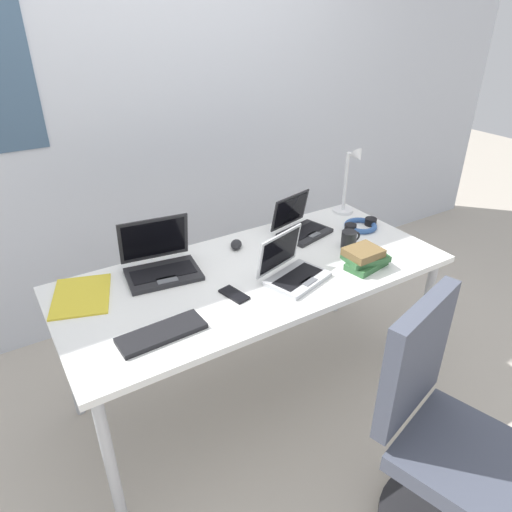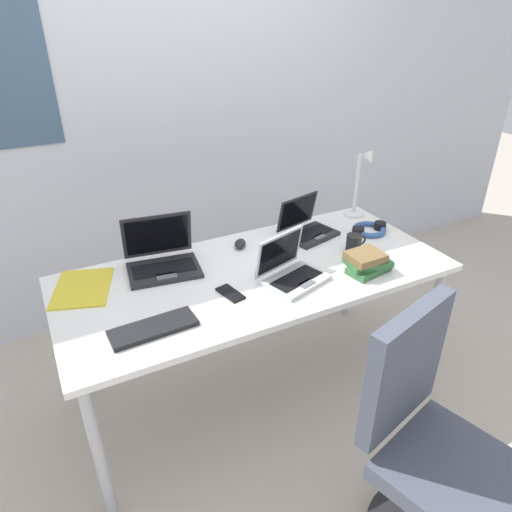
# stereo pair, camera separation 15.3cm
# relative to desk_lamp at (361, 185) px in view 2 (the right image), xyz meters

# --- Properties ---
(ground_plane) EXTENTS (12.00, 12.00, 0.00)m
(ground_plane) POSITION_rel_desk_lamp_xyz_m (-0.80, -0.28, -0.94)
(ground_plane) COLOR #B7AD9E
(wall_back) EXTENTS (6.00, 0.13, 2.60)m
(wall_back) POSITION_rel_desk_lamp_xyz_m (-0.80, 0.82, 0.36)
(wall_back) COLOR silver
(wall_back) RESTS_ON ground_plane
(desk) EXTENTS (1.80, 0.80, 0.74)m
(desk) POSITION_rel_desk_lamp_xyz_m (-0.80, -0.28, -0.25)
(desk) COLOR white
(desk) RESTS_ON ground_plane
(desk_lamp) EXTENTS (0.12, 0.18, 0.40)m
(desk_lamp) POSITION_rel_desk_lamp_xyz_m (0.00, 0.00, 0.00)
(desk_lamp) COLOR white
(desk_lamp) RESTS_ON desk
(laptop_near_lamp) EXTENTS (0.31, 0.28, 0.20)m
(laptop_near_lamp) POSITION_rel_desk_lamp_xyz_m (-0.38, -0.06, -0.16)
(laptop_near_lamp) COLOR #232326
(laptop_near_lamp) RESTS_ON desk
(laptop_far_corner) EXTENTS (0.36, 0.31, 0.24)m
(laptop_far_corner) POSITION_rel_desk_lamp_xyz_m (-1.17, -0.05, -0.15)
(laptop_far_corner) COLOR #232326
(laptop_far_corner) RESTS_ON desk
(laptop_by_keyboard) EXTENTS (0.33, 0.29, 0.21)m
(laptop_by_keyboard) POSITION_rel_desk_lamp_xyz_m (-0.70, -0.41, -0.15)
(laptop_by_keyboard) COLOR #B7BABC
(laptop_by_keyboard) RESTS_ON desk
(external_keyboard) EXTENTS (0.33, 0.13, 0.02)m
(external_keyboard) POSITION_rel_desk_lamp_xyz_m (-1.35, -0.49, -0.19)
(external_keyboard) COLOR black
(external_keyboard) RESTS_ON desk
(computer_mouse) EXTENTS (0.10, 0.11, 0.03)m
(computer_mouse) POSITION_rel_desk_lamp_xyz_m (-0.76, -0.02, -0.18)
(computer_mouse) COLOR black
(computer_mouse) RESTS_ON desk
(cell_phone) EXTENTS (0.09, 0.15, 0.01)m
(cell_phone) POSITION_rel_desk_lamp_xyz_m (-0.99, -0.40, -0.19)
(cell_phone) COLOR black
(cell_phone) RESTS_ON desk
(headphones) EXTENTS (0.21, 0.18, 0.04)m
(headphones) POSITION_rel_desk_lamp_xyz_m (-0.07, -0.19, -0.18)
(headphones) COLOR #335999
(headphones) RESTS_ON desk
(book_stack) EXTENTS (0.22, 0.16, 0.09)m
(book_stack) POSITION_rel_desk_lamp_xyz_m (-0.35, -0.51, -0.15)
(book_stack) COLOR #336638
(book_stack) RESTS_ON desk
(paper_folder_mid_desk) EXTENTS (0.32, 0.37, 0.01)m
(paper_folder_mid_desk) POSITION_rel_desk_lamp_xyz_m (-1.54, -0.06, -0.19)
(paper_folder_mid_desk) COLOR gold
(paper_folder_mid_desk) RESTS_ON desk
(coffee_mug) EXTENTS (0.11, 0.08, 0.09)m
(coffee_mug) POSITION_rel_desk_lamp_xyz_m (-0.28, -0.32, -0.15)
(coffee_mug) COLOR black
(coffee_mug) RESTS_ON desk
(office_chair) EXTENTS (0.55, 0.60, 0.97)m
(office_chair) POSITION_rel_desk_lamp_xyz_m (-0.59, -1.24, -0.54)
(office_chair) COLOR black
(office_chair) RESTS_ON ground_plane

